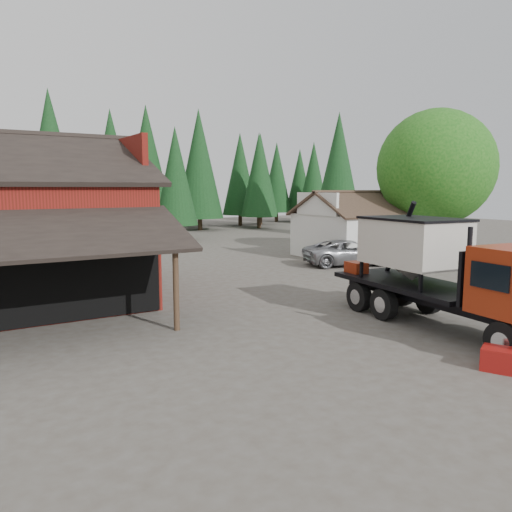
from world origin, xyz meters
TOP-DOWN VIEW (x-y plane):
  - ground at (0.00, 0.00)m, footprint 120.00×120.00m
  - farmhouse at (13.00, 13.00)m, footprint 8.60×6.42m
  - deciduous_tree at (17.01, 9.97)m, footprint 8.00×8.00m
  - conifer_backdrop at (0.00, 42.00)m, footprint 76.00×16.00m
  - near_pine_b at (6.00, 30.00)m, footprint 3.96×3.96m
  - near_pine_c at (22.00, 26.00)m, footprint 4.84×4.84m
  - near_pine_d at (-4.00, 34.00)m, footprint 5.28×5.28m
  - feed_truck at (2.30, -2.55)m, footprint 3.48×9.77m
  - silver_car at (9.24, 10.00)m, footprint 6.22×4.24m
  - equip_box at (0.25, -6.00)m, footprint 1.11×1.30m

SIDE VIEW (x-z plane):
  - ground at x=0.00m, z-range 0.00..0.00m
  - conifer_backdrop at x=0.00m, z-range -8.00..8.00m
  - equip_box at x=0.25m, z-range 0.00..0.60m
  - silver_car at x=9.24m, z-range 0.00..1.58m
  - farmhouse at x=13.00m, z-range -0.66..3.99m
  - feed_truck at x=2.30m, z-range -0.14..4.18m
  - near_pine_b at x=6.00m, z-range 0.69..11.09m
  - deciduous_tree at x=17.01m, z-range 0.81..11.01m
  - near_pine_c at x=22.00m, z-range 0.69..13.09m
  - near_pine_d at x=-4.00m, z-range 0.69..14.09m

